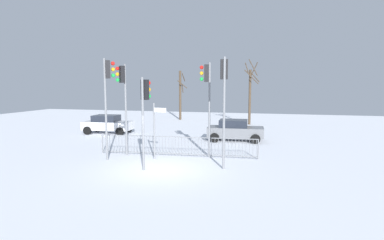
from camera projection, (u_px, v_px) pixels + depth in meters
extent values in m
plane|color=white|center=(159.00, 169.00, 14.17)|extent=(60.00, 60.00, 0.00)
cylinder|color=slate|center=(143.00, 124.00, 13.82)|extent=(0.11, 0.11, 4.19)
cube|color=black|center=(145.00, 90.00, 13.79)|extent=(0.37, 0.31, 0.90)
sphere|color=red|center=(149.00, 83.00, 13.96)|extent=(0.20, 0.20, 0.20)
sphere|color=orange|center=(149.00, 90.00, 14.00)|extent=(0.20, 0.20, 0.20)
sphere|color=green|center=(149.00, 96.00, 14.03)|extent=(0.20, 0.20, 0.20)
cylinder|color=slate|center=(106.00, 110.00, 15.70)|extent=(0.11, 0.11, 5.18)
cube|color=black|center=(108.00, 69.00, 15.52)|extent=(0.35, 0.39, 0.90)
sphere|color=red|center=(113.00, 63.00, 15.55)|extent=(0.20, 0.20, 0.20)
sphere|color=orange|center=(113.00, 69.00, 15.59)|extent=(0.20, 0.20, 0.20)
sphere|color=green|center=(113.00, 75.00, 15.62)|extent=(0.20, 0.20, 0.20)
cylinder|color=slate|center=(224.00, 114.00, 13.99)|extent=(0.11, 0.11, 5.10)
cube|color=black|center=(224.00, 69.00, 13.93)|extent=(0.37, 0.29, 0.90)
sphere|color=red|center=(224.00, 63.00, 14.15)|extent=(0.20, 0.20, 0.20)
sphere|color=orange|center=(224.00, 70.00, 14.18)|extent=(0.20, 0.20, 0.20)
sphere|color=green|center=(223.00, 76.00, 14.21)|extent=(0.20, 0.20, 0.20)
cylinder|color=slate|center=(126.00, 110.00, 16.81)|extent=(0.11, 0.11, 4.97)
cube|color=black|center=(122.00, 74.00, 16.51)|extent=(0.38, 0.38, 0.90)
sphere|color=red|center=(117.00, 69.00, 16.35)|extent=(0.20, 0.20, 0.20)
sphere|color=orange|center=(117.00, 74.00, 16.38)|extent=(0.20, 0.20, 0.20)
sphere|color=green|center=(118.00, 80.00, 16.41)|extent=(0.20, 0.20, 0.20)
cylinder|color=slate|center=(209.00, 111.00, 16.27)|extent=(0.11, 0.11, 5.01)
cube|color=black|center=(206.00, 73.00, 16.06)|extent=(0.29, 0.36, 0.90)
sphere|color=red|center=(202.00, 67.00, 16.03)|extent=(0.20, 0.20, 0.20)
sphere|color=orange|center=(202.00, 73.00, 16.06)|extent=(0.20, 0.20, 0.20)
sphere|color=green|center=(202.00, 79.00, 16.09)|extent=(0.20, 0.20, 0.20)
cylinder|color=slate|center=(154.00, 131.00, 16.02)|extent=(0.09, 0.09, 2.94)
cube|color=white|center=(160.00, 110.00, 15.70)|extent=(0.69, 0.20, 0.22)
cube|color=slate|center=(177.00, 137.00, 16.76)|extent=(8.65, 0.68, 0.04)
cube|color=slate|center=(177.00, 154.00, 16.86)|extent=(8.65, 0.68, 0.04)
cylinder|color=slate|center=(104.00, 144.00, 17.55)|extent=(0.02, 0.02, 1.05)
cylinder|color=slate|center=(107.00, 144.00, 17.52)|extent=(0.02, 0.02, 1.05)
cylinder|color=slate|center=(110.00, 144.00, 17.49)|extent=(0.02, 0.02, 1.05)
cylinder|color=slate|center=(113.00, 144.00, 17.45)|extent=(0.02, 0.02, 1.05)
cylinder|color=slate|center=(116.00, 144.00, 17.42)|extent=(0.02, 0.02, 1.05)
cylinder|color=slate|center=(119.00, 144.00, 17.39)|extent=(0.02, 0.02, 1.05)
cylinder|color=slate|center=(122.00, 145.00, 17.36)|extent=(0.02, 0.02, 1.05)
cylinder|color=slate|center=(125.00, 145.00, 17.33)|extent=(0.02, 0.02, 1.05)
cylinder|color=slate|center=(128.00, 145.00, 17.30)|extent=(0.02, 0.02, 1.05)
cylinder|color=slate|center=(131.00, 145.00, 17.27)|extent=(0.02, 0.02, 1.05)
cylinder|color=slate|center=(134.00, 145.00, 17.24)|extent=(0.02, 0.02, 1.05)
cylinder|color=slate|center=(137.00, 145.00, 17.21)|extent=(0.02, 0.02, 1.05)
cylinder|color=slate|center=(140.00, 145.00, 17.17)|extent=(0.02, 0.02, 1.05)
cylinder|color=slate|center=(144.00, 145.00, 17.14)|extent=(0.02, 0.02, 1.05)
cylinder|color=slate|center=(147.00, 145.00, 17.11)|extent=(0.02, 0.02, 1.05)
cylinder|color=slate|center=(150.00, 146.00, 17.08)|extent=(0.02, 0.02, 1.05)
cylinder|color=slate|center=(153.00, 146.00, 17.05)|extent=(0.02, 0.02, 1.05)
cylinder|color=slate|center=(156.00, 146.00, 17.02)|extent=(0.02, 0.02, 1.05)
cylinder|color=slate|center=(159.00, 146.00, 16.99)|extent=(0.02, 0.02, 1.05)
cylinder|color=slate|center=(162.00, 146.00, 16.96)|extent=(0.02, 0.02, 1.05)
cylinder|color=slate|center=(166.00, 146.00, 16.92)|extent=(0.02, 0.02, 1.05)
cylinder|color=slate|center=(169.00, 146.00, 16.89)|extent=(0.02, 0.02, 1.05)
cylinder|color=slate|center=(172.00, 146.00, 16.86)|extent=(0.02, 0.02, 1.05)
cylinder|color=slate|center=(175.00, 146.00, 16.83)|extent=(0.02, 0.02, 1.05)
cylinder|color=slate|center=(178.00, 147.00, 16.80)|extent=(0.02, 0.02, 1.05)
cylinder|color=slate|center=(182.00, 147.00, 16.77)|extent=(0.02, 0.02, 1.05)
cylinder|color=slate|center=(185.00, 147.00, 16.74)|extent=(0.02, 0.02, 1.05)
cylinder|color=slate|center=(188.00, 147.00, 16.71)|extent=(0.02, 0.02, 1.05)
cylinder|color=slate|center=(192.00, 147.00, 16.67)|extent=(0.02, 0.02, 1.05)
cylinder|color=slate|center=(195.00, 147.00, 16.64)|extent=(0.02, 0.02, 1.05)
cylinder|color=slate|center=(198.00, 147.00, 16.61)|extent=(0.02, 0.02, 1.05)
cylinder|color=slate|center=(202.00, 147.00, 16.58)|extent=(0.02, 0.02, 1.05)
cylinder|color=slate|center=(205.00, 147.00, 16.55)|extent=(0.02, 0.02, 1.05)
cylinder|color=slate|center=(208.00, 148.00, 16.52)|extent=(0.02, 0.02, 1.05)
cylinder|color=slate|center=(212.00, 148.00, 16.49)|extent=(0.02, 0.02, 1.05)
cylinder|color=slate|center=(215.00, 148.00, 16.46)|extent=(0.02, 0.02, 1.05)
cylinder|color=slate|center=(218.00, 148.00, 16.42)|extent=(0.02, 0.02, 1.05)
cylinder|color=slate|center=(222.00, 148.00, 16.39)|extent=(0.02, 0.02, 1.05)
cylinder|color=slate|center=(225.00, 148.00, 16.36)|extent=(0.02, 0.02, 1.05)
cylinder|color=slate|center=(229.00, 148.00, 16.33)|extent=(0.02, 0.02, 1.05)
cylinder|color=slate|center=(232.00, 148.00, 16.30)|extent=(0.02, 0.02, 1.05)
cylinder|color=slate|center=(235.00, 149.00, 16.27)|extent=(0.02, 0.02, 1.05)
cylinder|color=slate|center=(239.00, 149.00, 16.24)|extent=(0.02, 0.02, 1.05)
cylinder|color=slate|center=(242.00, 149.00, 16.21)|extent=(0.02, 0.02, 1.05)
cylinder|color=slate|center=(246.00, 149.00, 16.18)|extent=(0.02, 0.02, 1.05)
cylinder|color=slate|center=(249.00, 149.00, 16.14)|extent=(0.02, 0.02, 1.05)
cylinder|color=slate|center=(253.00, 149.00, 16.11)|extent=(0.02, 0.02, 1.05)
cylinder|color=slate|center=(256.00, 149.00, 16.08)|extent=(0.02, 0.02, 1.05)
cylinder|color=slate|center=(102.00, 144.00, 17.56)|extent=(0.06, 0.06, 1.05)
cylinder|color=slate|center=(258.00, 149.00, 16.07)|extent=(0.06, 0.06, 1.05)
cube|color=slate|center=(235.00, 132.00, 21.39)|extent=(3.89, 1.91, 0.65)
cube|color=#1E232D|center=(233.00, 124.00, 21.36)|extent=(1.98, 1.61, 0.55)
cylinder|color=black|center=(255.00, 135.00, 22.00)|extent=(0.65, 0.26, 0.64)
cylinder|color=black|center=(255.00, 139.00, 20.35)|extent=(0.65, 0.26, 0.64)
cylinder|color=black|center=(217.00, 134.00, 22.51)|extent=(0.65, 0.26, 0.64)
cylinder|color=black|center=(215.00, 138.00, 20.86)|extent=(0.65, 0.26, 0.64)
cube|color=silver|center=(108.00, 125.00, 24.71)|extent=(3.91, 1.96, 0.65)
cube|color=#1E232D|center=(106.00, 119.00, 24.68)|extent=(2.00, 1.63, 0.55)
cylinder|color=black|center=(128.00, 128.00, 25.35)|extent=(0.65, 0.26, 0.64)
cylinder|color=black|center=(120.00, 131.00, 23.68)|extent=(0.65, 0.26, 0.64)
cylinder|color=black|center=(98.00, 128.00, 25.82)|extent=(0.65, 0.26, 0.64)
cylinder|color=black|center=(87.00, 131.00, 24.16)|extent=(0.65, 0.26, 0.64)
cylinder|color=#473828|center=(250.00, 97.00, 30.13)|extent=(0.24, 0.24, 5.34)
cylinder|color=#473828|center=(247.00, 69.00, 29.70)|extent=(0.50, 0.71, 1.16)
cylinder|color=#473828|center=(255.00, 77.00, 29.40)|extent=(0.92, 1.00, 1.02)
cylinder|color=#473828|center=(251.00, 77.00, 29.25)|extent=(1.37, 0.40, 1.39)
cylinder|color=#473828|center=(253.00, 71.00, 30.16)|extent=(0.90, 0.64, 1.65)
cylinder|color=#473828|center=(253.00, 67.00, 29.36)|extent=(0.88, 0.68, 1.54)
cylinder|color=#473828|center=(180.00, 95.00, 34.38)|extent=(0.26, 0.26, 5.43)
cylinder|color=#473828|center=(182.00, 84.00, 33.75)|extent=(0.92, 0.84, 0.88)
cylinder|color=#473828|center=(182.00, 88.00, 34.22)|extent=(0.10, 0.62, 1.02)
cylinder|color=#473828|center=(183.00, 77.00, 34.02)|extent=(0.18, 0.86, 0.91)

